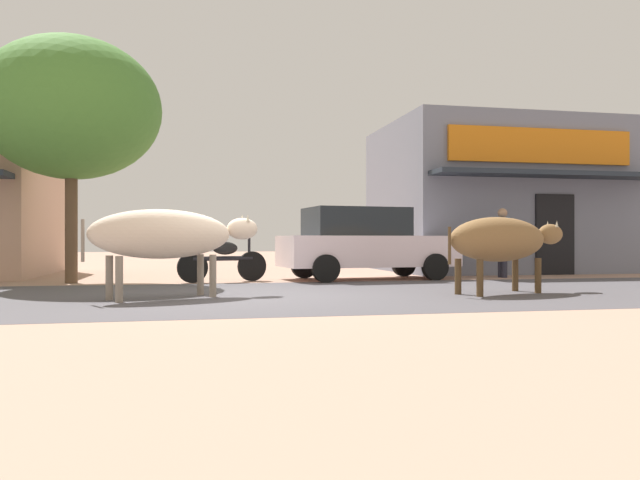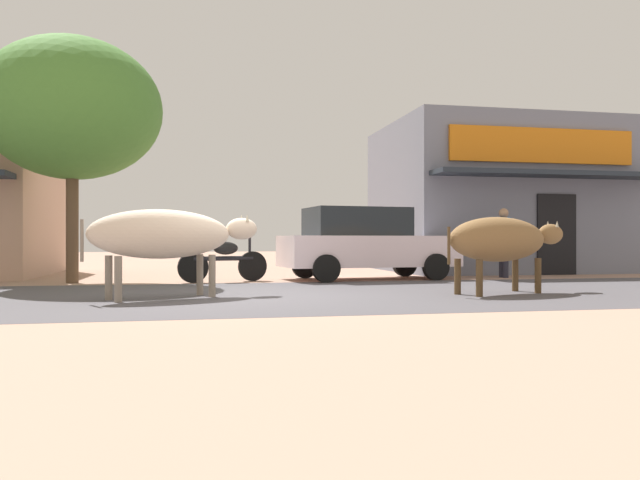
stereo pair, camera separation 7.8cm
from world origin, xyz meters
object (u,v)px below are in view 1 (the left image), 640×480
object	(u,v)px
parked_motorcycle	(224,260)
cow_near_brown	(166,235)
roadside_tree	(71,109)
parked_hatchback_car	(364,243)
cow_far_dark	(501,240)
pedestrian_by_shop	(503,237)

from	to	relation	value
parked_motorcycle	cow_near_brown	xyz separation A→B (m)	(-1.10, -3.68, 0.50)
roadside_tree	parked_hatchback_car	bearing A→B (deg)	-0.13
parked_motorcycle	cow_far_dark	xyz separation A→B (m)	(4.38, -3.95, 0.43)
parked_motorcycle	pedestrian_by_shop	size ratio (longest dim) A/B	1.16
pedestrian_by_shop	cow_near_brown	bearing A→B (deg)	-153.02
pedestrian_by_shop	cow_far_dark	bearing A→B (deg)	-118.41
pedestrian_by_shop	roadside_tree	bearing A→B (deg)	179.79
roadside_tree	parked_hatchback_car	world-z (taller)	roadside_tree
parked_motorcycle	pedestrian_by_shop	bearing A→B (deg)	2.33
cow_near_brown	cow_far_dark	world-z (taller)	cow_near_brown
parked_motorcycle	cow_far_dark	bearing A→B (deg)	-42.04
cow_far_dark	pedestrian_by_shop	xyz separation A→B (m)	(2.29, 4.22, 0.08)
cow_near_brown	roadside_tree	bearing A→B (deg)	117.23
cow_near_brown	cow_far_dark	size ratio (longest dim) A/B	1.05
parked_hatchback_car	cow_near_brown	size ratio (longest dim) A/B	1.50
parked_hatchback_car	cow_far_dark	bearing A→B (deg)	-74.56
cow_near_brown	parked_motorcycle	bearing A→B (deg)	73.38
parked_hatchback_car	pedestrian_by_shop	xyz separation A→B (m)	(3.46, -0.02, 0.14)
roadside_tree	parked_motorcycle	world-z (taller)	roadside_tree
parked_hatchback_car	roadside_tree	bearing A→B (deg)	179.87
roadside_tree	parked_hatchback_car	size ratio (longest dim) A/B	1.24
parked_hatchback_car	cow_far_dark	world-z (taller)	parked_hatchback_car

